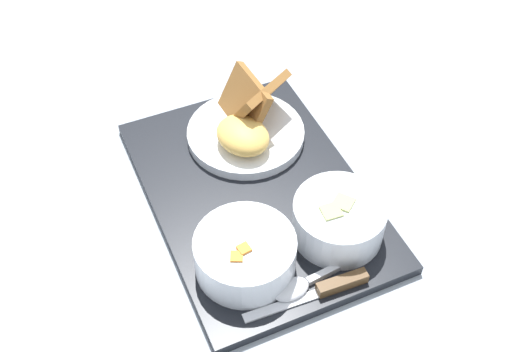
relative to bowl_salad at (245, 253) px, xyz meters
The scene contains 7 objects.
ground_plane 0.14m from the bowl_salad, 36.79° to the right, with size 4.00×4.00×0.00m, color #99A3AD.
serving_tray 0.14m from the bowl_salad, 36.79° to the right, with size 0.46×0.35×0.02m.
bowl_salad is the anchor object (origin of this frame).
bowl_soup 0.14m from the bowl_salad, 96.93° to the right, with size 0.13×0.13×0.06m.
plate_main 0.24m from the bowl_salad, 30.37° to the right, with size 0.18×0.18×0.10m.
knife 0.12m from the bowl_salad, 139.16° to the right, with size 0.04×0.17×0.02m.
spoon 0.08m from the bowl_salad, 143.24° to the right, with size 0.03×0.14×0.01m.
Camera 1 is at (-0.53, 0.31, 0.73)m, focal length 45.00 mm.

